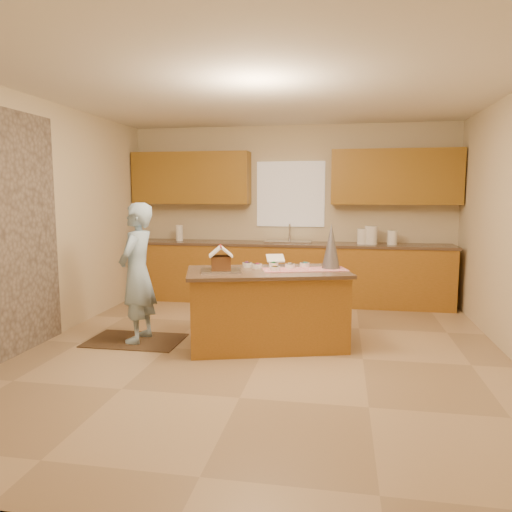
# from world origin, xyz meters

# --- Properties ---
(floor) EXTENTS (5.50, 5.50, 0.00)m
(floor) POSITION_xyz_m (0.00, 0.00, 0.00)
(floor) COLOR tan
(floor) RESTS_ON ground
(ceiling) EXTENTS (5.50, 5.50, 0.00)m
(ceiling) POSITION_xyz_m (0.00, 0.00, 2.70)
(ceiling) COLOR silver
(ceiling) RESTS_ON floor
(wall_back) EXTENTS (5.50, 5.50, 0.00)m
(wall_back) POSITION_xyz_m (0.00, 2.75, 1.35)
(wall_back) COLOR beige
(wall_back) RESTS_ON floor
(wall_front) EXTENTS (5.50, 5.50, 0.00)m
(wall_front) POSITION_xyz_m (0.00, -2.75, 1.35)
(wall_front) COLOR beige
(wall_front) RESTS_ON floor
(wall_left) EXTENTS (5.50, 5.50, 0.00)m
(wall_left) POSITION_xyz_m (-2.50, 0.00, 1.35)
(wall_left) COLOR beige
(wall_left) RESTS_ON floor
(window_curtain) EXTENTS (1.05, 0.03, 1.00)m
(window_curtain) POSITION_xyz_m (0.00, 2.72, 1.65)
(window_curtain) COLOR white
(window_curtain) RESTS_ON wall_back
(back_counter_base) EXTENTS (4.80, 0.60, 0.88)m
(back_counter_base) POSITION_xyz_m (0.00, 2.45, 0.44)
(back_counter_base) COLOR #9A5B1F
(back_counter_base) RESTS_ON floor
(back_counter_top) EXTENTS (4.85, 0.63, 0.04)m
(back_counter_top) POSITION_xyz_m (0.00, 2.45, 0.90)
(back_counter_top) COLOR brown
(back_counter_top) RESTS_ON back_counter_base
(upper_cabinet_left) EXTENTS (1.85, 0.35, 0.80)m
(upper_cabinet_left) POSITION_xyz_m (-1.55, 2.57, 1.90)
(upper_cabinet_left) COLOR #9A6821
(upper_cabinet_left) RESTS_ON wall_back
(upper_cabinet_right) EXTENTS (1.85, 0.35, 0.80)m
(upper_cabinet_right) POSITION_xyz_m (1.55, 2.57, 1.90)
(upper_cabinet_right) COLOR #9A6821
(upper_cabinet_right) RESTS_ON wall_back
(sink) EXTENTS (0.70, 0.45, 0.12)m
(sink) POSITION_xyz_m (0.00, 2.45, 0.89)
(sink) COLOR silver
(sink) RESTS_ON back_counter_top
(faucet) EXTENTS (0.03, 0.03, 0.28)m
(faucet) POSITION_xyz_m (0.00, 2.63, 1.06)
(faucet) COLOR silver
(faucet) RESTS_ON back_counter_top
(island_base) EXTENTS (1.80, 1.24, 0.80)m
(island_base) POSITION_xyz_m (0.01, 0.27, 0.40)
(island_base) COLOR #9A5B1F
(island_base) RESTS_ON floor
(island_top) EXTENTS (1.89, 1.33, 0.04)m
(island_top) POSITION_xyz_m (0.01, 0.27, 0.82)
(island_top) COLOR brown
(island_top) RESTS_ON island_base
(table_runner) EXTENTS (0.97, 0.57, 0.01)m
(table_runner) POSITION_xyz_m (0.41, 0.38, 0.84)
(table_runner) COLOR #B90D24
(table_runner) RESTS_ON island_top
(baking_tray) EXTENTS (0.49, 0.41, 0.02)m
(baking_tray) POSITION_xyz_m (-0.46, 0.09, 0.85)
(baking_tray) COLOR silver
(baking_tray) RESTS_ON island_top
(cookbook) EXTENTS (0.24, 0.21, 0.09)m
(cookbook) POSITION_xyz_m (0.05, 0.64, 0.92)
(cookbook) COLOR white
(cookbook) RESTS_ON island_top
(tinsel_tree) EXTENTS (0.25, 0.25, 0.50)m
(tinsel_tree) POSITION_xyz_m (0.68, 0.51, 1.09)
(tinsel_tree) COLOR #A3A4AE
(tinsel_tree) RESTS_ON island_top
(rug) EXTENTS (1.05, 0.69, 0.01)m
(rug) POSITION_xyz_m (-1.49, 0.17, 0.01)
(rug) COLOR black
(rug) RESTS_ON floor
(boy) EXTENTS (0.39, 0.58, 1.55)m
(boy) POSITION_xyz_m (-1.44, 0.17, 0.79)
(boy) COLOR #98BCD8
(boy) RESTS_ON rug
(canister_a) EXTENTS (0.17, 0.17, 0.23)m
(canister_a) POSITION_xyz_m (1.10, 2.45, 1.03)
(canister_a) COLOR white
(canister_a) RESTS_ON back_counter_top
(canister_b) EXTENTS (0.19, 0.19, 0.27)m
(canister_b) POSITION_xyz_m (1.22, 2.45, 1.05)
(canister_b) COLOR white
(canister_b) RESTS_ON back_counter_top
(canister_c) EXTENTS (0.14, 0.14, 0.21)m
(canister_c) POSITION_xyz_m (1.53, 2.45, 1.02)
(canister_c) COLOR white
(canister_c) RESTS_ON back_counter_top
(paper_towel) EXTENTS (0.11, 0.11, 0.25)m
(paper_towel) POSITION_xyz_m (-1.73, 2.45, 1.04)
(paper_towel) COLOR white
(paper_towel) RESTS_ON back_counter_top
(gingerbread_house) EXTENTS (0.31, 0.31, 0.26)m
(gingerbread_house) POSITION_xyz_m (-0.46, 0.09, 0.96)
(gingerbread_house) COLOR #5B2E18
(gingerbread_house) RESTS_ON baking_tray
(candy_bowls) EXTENTS (0.75, 0.44, 0.05)m
(candy_bowls) POSITION_xyz_m (0.07, 0.43, 0.86)
(candy_bowls) COLOR #7B2F8D
(candy_bowls) RESTS_ON island_top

